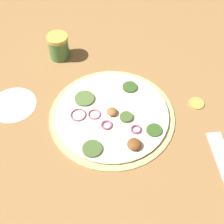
% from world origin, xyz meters
% --- Properties ---
extents(ground_plane, '(3.00, 3.00, 0.00)m').
position_xyz_m(ground_plane, '(0.00, 0.00, 0.00)').
color(ground_plane, '#9E703F').
extents(pizza, '(0.34, 0.34, 0.03)m').
position_xyz_m(pizza, '(-0.00, -0.00, 0.01)').
color(pizza, '#D6B77A').
rests_on(pizza, ground_plane).
extents(spice_jar, '(0.07, 0.07, 0.08)m').
position_xyz_m(spice_jar, '(-0.03, 0.29, 0.04)').
color(spice_jar, '#4C7F42').
rests_on(spice_jar, ground_plane).
extents(loose_cap, '(0.04, 0.04, 0.01)m').
position_xyz_m(loose_cap, '(0.23, -0.07, 0.00)').
color(loose_cap, gold).
rests_on(loose_cap, ground_plane).
extents(flour_patch, '(0.13, 0.13, 0.00)m').
position_xyz_m(flour_patch, '(-0.23, 0.16, 0.00)').
color(flour_patch, white).
rests_on(flour_patch, ground_plane).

